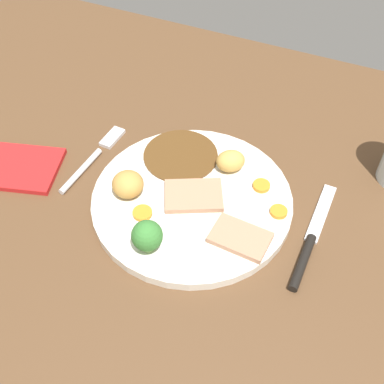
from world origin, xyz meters
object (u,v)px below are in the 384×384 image
dinner_plate (192,200)px  broccoli_floret (147,236)px  meat_slice_main (194,195)px  roast_potato_left (128,184)px  carrot_coin_front (261,186)px  carrot_coin_side (142,213)px  roast_potato_right (231,161)px  knife (310,243)px  fork (94,156)px  folded_napkin (21,168)px  meat_slice_under (240,238)px  carrot_coin_back (279,212)px

dinner_plate → broccoli_floret: broccoli_floret is taller
meat_slice_main → roast_potato_left: bearing=-161.5°
carrot_coin_front → carrot_coin_side: (-12.82, -11.00, -0.02)cm
roast_potato_right → carrot_coin_front: 5.63cm
knife → broccoli_floret: bearing=119.1°
meat_slice_main → knife: size_ratio=0.42×
broccoli_floret → fork: size_ratio=0.31×
broccoli_floret → roast_potato_left: bearing=133.2°
meat_slice_main → carrot_coin_front: size_ratio=3.25×
roast_potato_right → fork: size_ratio=0.27×
carrot_coin_side → folded_napkin: bearing=176.7°
knife → roast_potato_left: bearing=96.9°
meat_slice_main → folded_napkin: (-25.90, -4.23, -1.40)cm
fork → folded_napkin: size_ratio=1.39×
folded_napkin → fork: bearing=36.6°
carrot_coin_front → folded_napkin: 35.14cm
meat_slice_main → knife: bearing=-0.9°
carrot_coin_side → broccoli_floret: size_ratio=0.56×
dinner_plate → meat_slice_main: bearing=-1.8°
carrot_coin_front → knife: 10.48cm
roast_potato_right → folded_napkin: size_ratio=0.38×
meat_slice_under → broccoli_floret: broccoli_floret is taller
fork → knife: bearing=-90.9°
dinner_plate → carrot_coin_back: 11.87cm
knife → folded_napkin: size_ratio=1.68×
carrot_coin_side → carrot_coin_back: bearing=24.7°
meat_slice_main → knife: 16.51cm
roast_potato_right → folded_napkin: roast_potato_right is taller
meat_slice_under → folded_napkin: bearing=-179.7°
roast_potato_left → carrot_coin_side: 4.60cm
broccoli_floret → carrot_coin_back: bearing=42.6°
meat_slice_under → fork: meat_slice_under is taller
carrot_coin_back → dinner_plate: bearing=-169.9°
meat_slice_main → carrot_coin_back: bearing=10.3°
carrot_coin_side → broccoli_floret: bearing=-54.4°
roast_potato_right → carrot_coin_back: size_ratio=1.78×
carrot_coin_front → knife: carrot_coin_front is taller
carrot_coin_front → carrot_coin_back: 4.99cm
carrot_coin_side → broccoli_floret: 6.07cm
dinner_plate → broccoli_floret: (-1.49, -10.01, 3.32)cm
meat_slice_under → folded_napkin: meat_slice_under is taller
carrot_coin_back → fork: 28.71cm
dinner_plate → folded_napkin: dinner_plate is taller
meat_slice_under → carrot_coin_side: (-13.22, -1.40, -0.13)cm
carrot_coin_side → broccoli_floret: (3.26, -4.55, 2.35)cm
roast_potato_left → carrot_coin_back: 20.52cm
dinner_plate → carrot_coin_front: 9.84cm
dinner_plate → meat_slice_under: size_ratio=3.74×
roast_potato_right → carrot_coin_back: (8.83, -5.05, -1.28)cm
carrot_coin_front → carrot_coin_back: (3.58, -3.48, -0.01)cm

